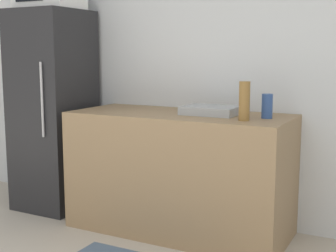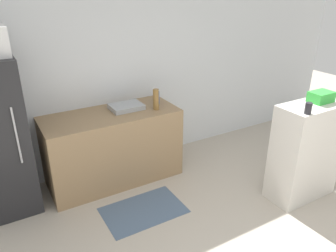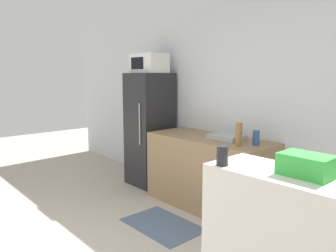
{
  "view_description": "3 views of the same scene",
  "coord_description": "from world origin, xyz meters",
  "px_view_note": "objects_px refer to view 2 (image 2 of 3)",
  "views": [
    {
      "loc": [
        1.34,
        -0.62,
        1.33
      ],
      "look_at": [
        0.14,
        1.68,
        0.93
      ],
      "focal_mm": 50.0,
      "sensor_mm": 36.0,
      "label": 1
    },
    {
      "loc": [
        -1.41,
        -1.05,
        2.35
      ],
      "look_at": [
        0.25,
        1.8,
        0.89
      ],
      "focal_mm": 35.0,
      "sensor_mm": 36.0,
      "label": 2
    },
    {
      "loc": [
        2.48,
        -0.6,
        1.67
      ],
      "look_at": [
        -0.17,
        1.77,
        1.11
      ],
      "focal_mm": 35.0,
      "sensor_mm": 36.0,
      "label": 3
    }
  ],
  "objects_px": {
    "bottle_tall": "(156,99)",
    "bottle_short": "(157,98)",
    "jar": "(308,108)",
    "basket": "(321,97)"
  },
  "relations": [
    {
      "from": "bottle_tall",
      "to": "jar",
      "type": "relative_size",
      "value": 2.25
    },
    {
      "from": "bottle_short",
      "to": "basket",
      "type": "relative_size",
      "value": 0.65
    },
    {
      "from": "bottle_short",
      "to": "jar",
      "type": "distance_m",
      "value": 1.83
    },
    {
      "from": "bottle_short",
      "to": "jar",
      "type": "height_order",
      "value": "jar"
    },
    {
      "from": "bottle_tall",
      "to": "bottle_short",
      "type": "height_order",
      "value": "bottle_tall"
    },
    {
      "from": "jar",
      "to": "bottle_tall",
      "type": "bearing_deg",
      "value": 122.89
    },
    {
      "from": "bottle_tall",
      "to": "bottle_short",
      "type": "xyz_separation_m",
      "value": [
        0.1,
        0.18,
        -0.05
      ]
    },
    {
      "from": "bottle_short",
      "to": "jar",
      "type": "xyz_separation_m",
      "value": [
        0.83,
        -1.62,
        0.22
      ]
    },
    {
      "from": "bottle_short",
      "to": "bottle_tall",
      "type": "bearing_deg",
      "value": -120.32
    },
    {
      "from": "basket",
      "to": "jar",
      "type": "bearing_deg",
      "value": -158.32
    }
  ]
}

